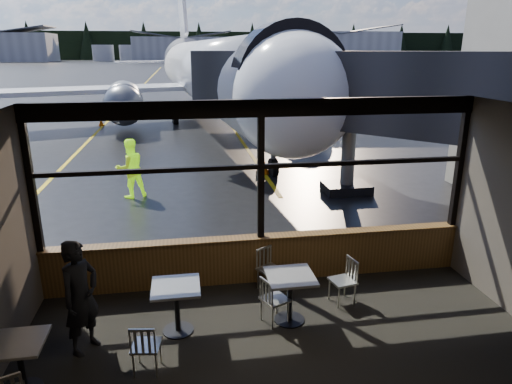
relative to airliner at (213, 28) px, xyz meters
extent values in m
plane|color=black|center=(-0.62, 100.44, -5.49)|extent=(520.00, 520.00, 0.00)
cube|color=#38332D|center=(-0.62, -22.56, -1.99)|extent=(8.00, 6.00, 0.04)
cube|color=brown|center=(-0.62, -19.56, -5.04)|extent=(8.00, 0.28, 0.90)
cube|color=black|center=(-0.62, -19.56, -2.14)|extent=(8.00, 0.18, 0.30)
cube|color=black|center=(-4.57, -19.56, -3.29)|extent=(0.12, 0.12, 2.60)
cube|color=black|center=(-0.62, -19.56, -3.29)|extent=(0.12, 0.12, 2.60)
cube|color=black|center=(3.33, -19.56, -3.29)|extent=(0.12, 0.12, 2.60)
cube|color=black|center=(-0.62, -19.56, -3.19)|extent=(8.00, 0.10, 0.08)
imported|color=black|center=(-3.57, -21.26, -4.61)|extent=(0.72, 0.77, 1.77)
imported|color=#BFF219|center=(-3.60, -13.69, -4.59)|extent=(1.08, 0.98, 1.80)
cone|color=#EB4507|center=(0.82, -11.24, -5.27)|extent=(0.32, 0.32, 0.45)
cone|color=#F76207|center=(-6.71, 0.55, -5.27)|extent=(0.32, 0.32, 0.45)
cylinder|color=silver|center=(-30.62, 162.44, -2.49)|extent=(8.00, 8.00, 6.00)
cylinder|color=silver|center=(-20.62, 162.44, -2.49)|extent=(8.00, 8.00, 6.00)
cylinder|color=silver|center=(-10.62, 162.44, -2.49)|extent=(8.00, 8.00, 6.00)
cube|color=black|center=(-0.62, 190.44, 0.51)|extent=(360.00, 3.00, 12.00)
cone|color=#F95907|center=(0.88, -11.71, -5.24)|extent=(0.36, 0.36, 0.50)
camera|label=1|loc=(-1.99, -27.47, -1.16)|focal=32.00mm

